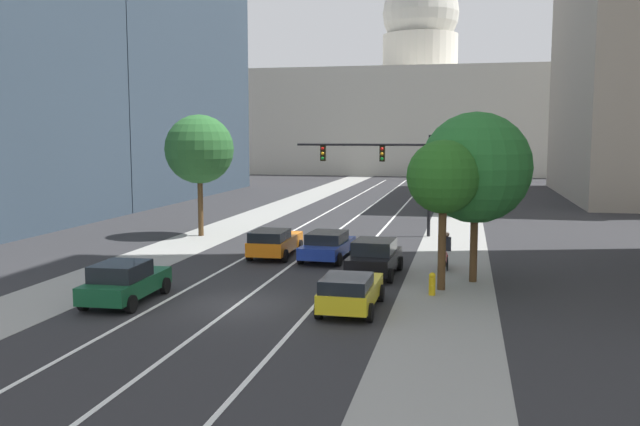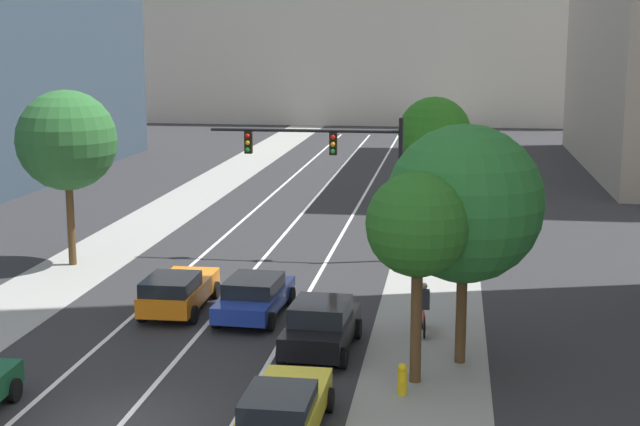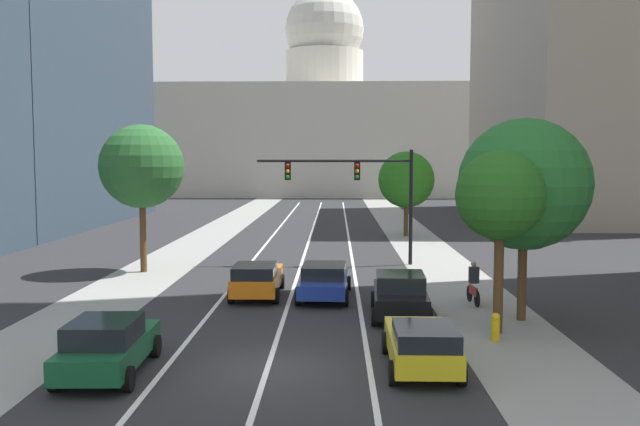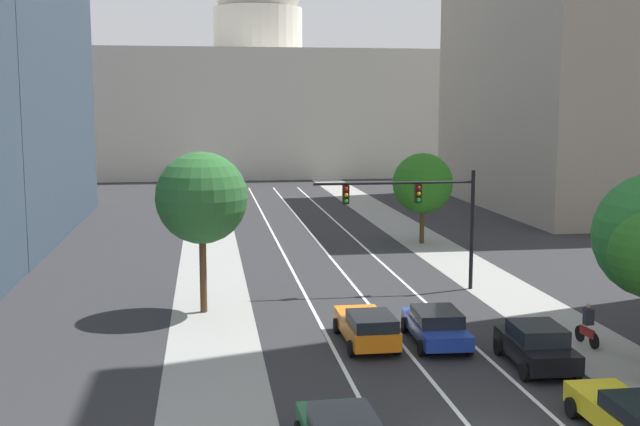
% 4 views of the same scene
% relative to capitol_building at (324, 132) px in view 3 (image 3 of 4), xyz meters
% --- Properties ---
extents(ground_plane, '(400.00, 400.00, 0.00)m').
position_rel_capitol_building_xyz_m(ground_plane, '(0.00, -53.30, -9.98)').
color(ground_plane, '#2B2B2D').
extents(sidewalk_left, '(3.72, 130.00, 0.01)m').
position_rel_capitol_building_xyz_m(sidewalk_left, '(-7.47, -58.30, -9.98)').
color(sidewalk_left, gray).
rests_on(sidewalk_left, ground).
extents(sidewalk_right, '(3.72, 130.00, 0.01)m').
position_rel_capitol_building_xyz_m(sidewalk_right, '(7.47, -58.30, -9.98)').
color(sidewalk_right, gray).
rests_on(sidewalk_right, ground).
extents(lane_stripe_left, '(0.16, 90.00, 0.01)m').
position_rel_capitol_building_xyz_m(lane_stripe_left, '(-2.81, -68.30, -9.97)').
color(lane_stripe_left, white).
rests_on(lane_stripe_left, ground).
extents(lane_stripe_center, '(0.16, 90.00, 0.01)m').
position_rel_capitol_building_xyz_m(lane_stripe_center, '(0.00, -68.30, -9.97)').
color(lane_stripe_center, white).
rests_on(lane_stripe_center, ground).
extents(lane_stripe_right, '(0.16, 90.00, 0.01)m').
position_rel_capitol_building_xyz_m(lane_stripe_right, '(2.81, -68.30, -9.97)').
color(lane_stripe_right, white).
rests_on(lane_stripe_right, ground).
extents(office_tower_far_right, '(17.57, 30.75, 29.52)m').
position_rel_capitol_building_xyz_m(office_tower_far_right, '(26.29, -44.09, 4.81)').
color(office_tower_far_right, '#9E9384').
rests_on(office_tower_far_right, ground).
extents(capitol_building, '(52.67, 28.66, 33.57)m').
position_rel_capitol_building_xyz_m(capitol_building, '(0.00, 0.00, 0.00)').
color(capitol_building, beige).
rests_on(capitol_building, ground).
extents(car_green, '(2.14, 4.40, 1.55)m').
position_rel_capitol_building_xyz_m(car_green, '(-4.21, -93.86, -9.19)').
color(car_green, '#14512D').
rests_on(car_green, ground).
extents(car_orange, '(2.06, 4.69, 1.48)m').
position_rel_capitol_building_xyz_m(car_orange, '(-1.40, -83.56, -9.21)').
color(car_orange, orange).
rests_on(car_orange, ground).
extents(car_black, '(2.24, 4.30, 1.60)m').
position_rel_capitol_building_xyz_m(car_black, '(4.21, -87.02, -9.16)').
color(car_black, black).
rests_on(car_black, ground).
extents(car_yellow, '(1.97, 4.19, 1.41)m').
position_rel_capitol_building_xyz_m(car_yellow, '(4.21, -93.36, -9.23)').
color(car_yellow, yellow).
rests_on(car_yellow, ground).
extents(car_blue, '(2.27, 4.74, 1.41)m').
position_rel_capitol_building_xyz_m(car_blue, '(1.40, -83.71, -9.24)').
color(car_blue, '#1E389E').
rests_on(car_blue, ground).
extents(traffic_signal_mast, '(8.39, 0.39, 6.21)m').
position_rel_capitol_building_xyz_m(traffic_signal_mast, '(3.18, -74.82, -5.55)').
color(traffic_signal_mast, black).
rests_on(traffic_signal_mast, ground).
extents(fire_hydrant, '(0.26, 0.35, 0.91)m').
position_rel_capitol_building_xyz_m(fire_hydrant, '(6.91, -90.31, -9.52)').
color(fire_hydrant, yellow).
rests_on(fire_hydrant, ground).
extents(cyclist, '(0.38, 1.70, 1.72)m').
position_rel_capitol_building_xyz_m(cyclist, '(7.30, -84.86, -9.13)').
color(cyclist, black).
rests_on(cyclist, ground).
extents(street_tree_near_left, '(4.21, 4.21, 7.45)m').
position_rel_capitol_building_xyz_m(street_tree_near_left, '(-7.86, -77.52, -4.65)').
color(street_tree_near_left, '#51381E').
rests_on(street_tree_near_left, ground).
extents(street_tree_near_right, '(4.14, 4.14, 6.25)m').
position_rel_capitol_building_xyz_m(street_tree_near_right, '(7.05, -61.27, -5.81)').
color(street_tree_near_right, '#51381E').
rests_on(street_tree_near_right, ground).
extents(street_tree_far_right, '(2.92, 2.92, 6.02)m').
position_rel_capitol_building_xyz_m(street_tree_far_right, '(7.22, -89.26, -5.46)').
color(street_tree_far_right, '#51381E').
rests_on(street_tree_far_right, ground).
extents(street_tree_mid_right, '(4.64, 4.64, 7.17)m').
position_rel_capitol_building_xyz_m(street_tree_mid_right, '(8.48, -87.45, -5.14)').
color(street_tree_mid_right, '#51381E').
rests_on(street_tree_mid_right, ground).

